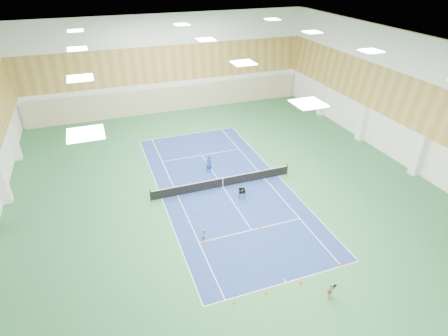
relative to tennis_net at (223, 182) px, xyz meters
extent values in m
plane|color=#2C683C|center=(0.00, 0.00, -0.55)|extent=(40.00, 40.00, 0.00)
cube|color=navy|center=(0.00, 0.00, -0.55)|extent=(10.97, 23.77, 0.01)
cube|color=#C6B793|center=(0.00, 19.75, 1.05)|extent=(35.40, 0.16, 3.20)
imported|color=#204893|center=(-0.35, 2.89, 0.37)|extent=(0.78, 0.64, 1.84)
imported|color=#9C9BA4|center=(-3.63, -6.28, -0.07)|extent=(0.59, 0.57, 0.97)
imported|color=tan|center=(1.83, -13.85, 0.02)|extent=(0.73, 0.50, 1.15)
cone|color=orange|center=(-3.91, -6.77, -0.43)|extent=(0.22, 0.22, 0.25)
cone|color=#E85A0C|center=(-1.62, -5.80, -0.43)|extent=(0.22, 0.22, 0.25)
cone|color=orange|center=(0.70, -6.40, -0.42)|extent=(0.23, 0.23, 0.25)
cone|color=#DD510B|center=(3.74, -6.26, -0.43)|extent=(0.22, 0.22, 0.24)
cone|color=#FF670D|center=(-3.65, -12.32, -0.44)|extent=(0.20, 0.20, 0.22)
cone|color=orange|center=(-1.57, -12.26, -0.45)|extent=(0.19, 0.19, 0.21)
cone|color=#E2510B|center=(0.84, -12.25, -0.43)|extent=(0.22, 0.22, 0.24)
cone|color=#E65D0C|center=(4.12, -11.77, -0.43)|extent=(0.22, 0.22, 0.24)
camera|label=1|loc=(-9.46, -26.39, 17.49)|focal=30.00mm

